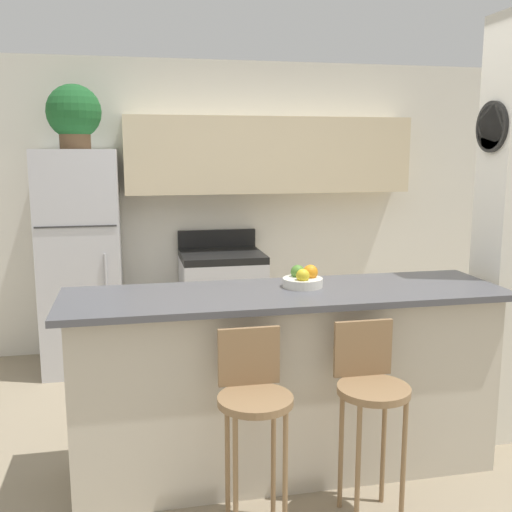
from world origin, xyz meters
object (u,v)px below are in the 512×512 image
stove_range (222,303)px  trash_bin (152,348)px  bar_stool_left (254,402)px  fruit_bowl (303,279)px  bar_stool_right (370,392)px  potted_plant_on_fridge (74,114)px  refrigerator (81,261)px

stove_range → trash_bin: 0.74m
bar_stool_left → fruit_bowl: (0.40, 0.58, 0.44)m
trash_bin → bar_stool_left: bearing=-79.8°
bar_stool_right → fruit_bowl: fruit_bowl is taller
bar_stool_left → bar_stool_right: (0.57, 0.00, 0.00)m
bar_stool_right → potted_plant_on_fridge: size_ratio=1.93×
stove_range → potted_plant_on_fridge: (-1.16, -0.04, 1.59)m
bar_stool_left → fruit_bowl: bearing=55.5°
bar_stool_right → fruit_bowl: (-0.17, 0.58, 0.44)m
refrigerator → bar_stool_left: 2.61m
bar_stool_left → bar_stool_right: bearing=0.0°
stove_range → trash_bin: (-0.62, -0.28, -0.27)m
refrigerator → fruit_bowl: (1.33, -1.84, 0.18)m
refrigerator → bar_stool_left: refrigerator is taller
refrigerator → fruit_bowl: refrigerator is taller
refrigerator → bar_stool_left: (0.93, -2.43, -0.26)m
bar_stool_left → fruit_bowl: size_ratio=4.32×
bar_stool_right → stove_range: bearing=97.9°
refrigerator → bar_stool_right: size_ratio=1.86×
bar_stool_left → bar_stool_right: size_ratio=1.00×
bar_stool_left → refrigerator: bearing=110.9°
refrigerator → potted_plant_on_fridge: 1.16m
refrigerator → stove_range: (1.16, 0.04, -0.43)m
stove_range → potted_plant_on_fridge: potted_plant_on_fridge is taller
bar_stool_left → fruit_bowl: fruit_bowl is taller
stove_range → bar_stool_left: 2.49m
refrigerator → bar_stool_right: refrigerator is taller
trash_bin → bar_stool_right: bearing=-66.2°
refrigerator → trash_bin: refrigerator is taller
fruit_bowl → trash_bin: (-0.80, 1.60, -0.89)m
potted_plant_on_fridge → fruit_bowl: potted_plant_on_fridge is taller
bar_stool_left → potted_plant_on_fridge: potted_plant_on_fridge is taller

